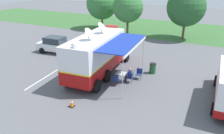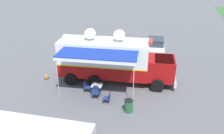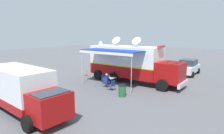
# 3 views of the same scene
# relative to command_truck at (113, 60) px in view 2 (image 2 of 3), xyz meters

# --- Properties ---
(ground_plane) EXTENTS (100.00, 100.00, 0.00)m
(ground_plane) POSITION_rel_command_truck_xyz_m (0.02, -0.75, -1.95)
(ground_plane) COLOR #5B5B60
(lot_stripe) EXTENTS (0.49, 4.79, 0.01)m
(lot_stripe) POSITION_rel_command_truck_xyz_m (-3.76, -2.96, -1.94)
(lot_stripe) COLOR silver
(lot_stripe) RESTS_ON ground
(command_truck) EXTENTS (5.44, 9.65, 4.53)m
(command_truck) POSITION_rel_command_truck_xyz_m (0.00, 0.00, 0.00)
(command_truck) COLOR #9E0F0F
(command_truck) RESTS_ON ground
(folding_table) EXTENTS (0.86, 0.86, 0.73)m
(folding_table) POSITION_rel_command_truck_xyz_m (2.33, -0.67, -1.27)
(folding_table) COLOR silver
(folding_table) RESTS_ON ground
(water_bottle) EXTENTS (0.07, 0.07, 0.22)m
(water_bottle) POSITION_rel_command_truck_xyz_m (2.34, -0.83, -1.11)
(water_bottle) COLOR #3F9959
(water_bottle) RESTS_ON folding_table
(folding_chair_at_table) EXTENTS (0.52, 0.52, 0.87)m
(folding_chair_at_table) POSITION_rel_command_truck_xyz_m (3.13, -0.52, -1.43)
(folding_chair_at_table) COLOR navy
(folding_chair_at_table) RESTS_ON ground
(folding_chair_beside_table) EXTENTS (0.52, 0.52, 0.87)m
(folding_chair_beside_table) POSITION_rel_command_truck_xyz_m (2.28, -1.51, -1.43)
(folding_chair_beside_table) COLOR navy
(folding_chair_beside_table) RESTS_ON ground
(folding_chair_spare_by_truck) EXTENTS (0.52, 0.52, 0.87)m
(folding_chair_spare_by_truck) POSITION_rel_command_truck_xyz_m (3.46, 0.50, -1.43)
(folding_chair_spare_by_truck) COLOR navy
(folding_chair_spare_by_truck) RESTS_ON ground
(seated_responder) EXTENTS (0.68, 0.58, 1.25)m
(seated_responder) POSITION_rel_command_truck_xyz_m (2.94, -0.53, -1.30)
(seated_responder) COLOR navy
(seated_responder) RESTS_ON ground
(trash_bin) EXTENTS (0.57, 0.57, 0.91)m
(trash_bin) POSITION_rel_command_truck_xyz_m (4.14, 2.10, -1.49)
(trash_bin) COLOR #235B33
(trash_bin) RESTS_ON ground
(traffic_cone) EXTENTS (0.36, 0.36, 0.58)m
(traffic_cone) POSITION_rel_command_truck_xyz_m (0.98, -5.64, -1.67)
(traffic_cone) COLOR black
(traffic_cone) RESTS_ON ground
(car_behind_truck) EXTENTS (4.32, 2.25, 1.76)m
(car_behind_truck) POSITION_rel_command_truck_xyz_m (-7.23, 2.96, -1.07)
(car_behind_truck) COLOR silver
(car_behind_truck) RESTS_ON ground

